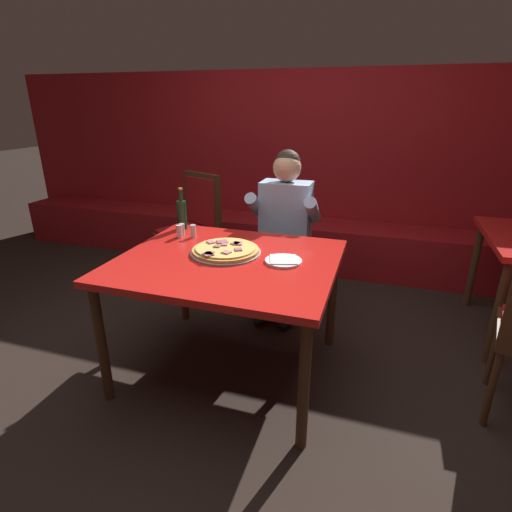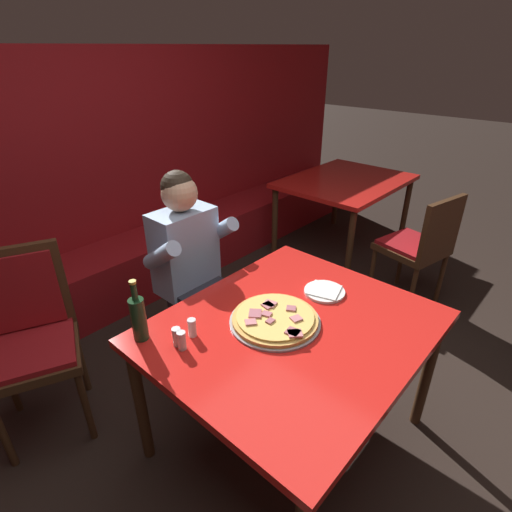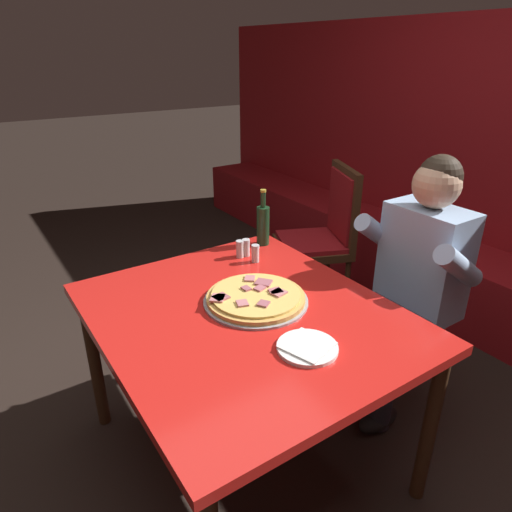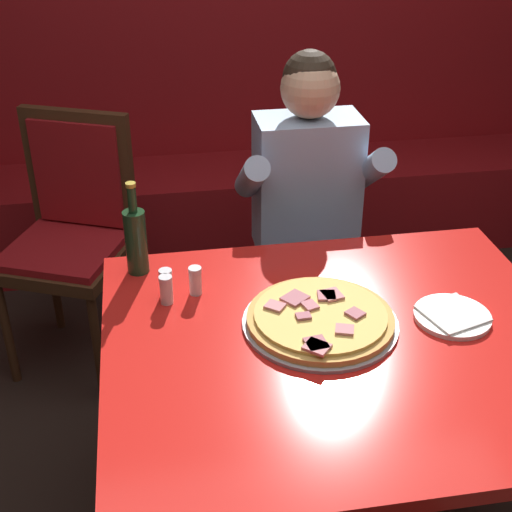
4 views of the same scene
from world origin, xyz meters
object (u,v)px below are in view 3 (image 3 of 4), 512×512
beer_bottle (263,224)px  shaker_black_pepper (246,248)px  main_dining_table (245,328)px  pizza (256,298)px  plate_white_paper (307,347)px  shaker_oregano (255,254)px  dining_chair_far_left (324,232)px  shaker_parmesan (240,250)px  diner_seated_blue_shirt (410,279)px

beer_bottle → shaker_black_pepper: 0.18m
main_dining_table → pizza: 0.13m
plate_white_paper → main_dining_table: bearing=-172.1°
main_dining_table → beer_bottle: (-0.52, 0.44, 0.18)m
shaker_oregano → dining_chair_far_left: size_ratio=0.08×
pizza → shaker_parmesan: size_ratio=4.90×
dining_chair_far_left → shaker_parmesan: bearing=-68.8°
main_dining_table → plate_white_paper: plate_white_paper is taller
shaker_black_pepper → diner_seated_blue_shirt: (0.56, 0.55, -0.09)m
pizza → diner_seated_blue_shirt: diner_seated_blue_shirt is taller
shaker_parmesan → diner_seated_blue_shirt: 0.81m
plate_white_paper → shaker_parmesan: 0.79m
beer_bottle → shaker_oregano: beer_bottle is taller
dining_chair_far_left → diner_seated_blue_shirt: bearing=-16.9°
pizza → shaker_black_pepper: (-0.40, 0.21, 0.02)m
plate_white_paper → beer_bottle: size_ratio=0.72×
pizza → beer_bottle: 0.61m
main_dining_table → shaker_oregano: shaker_oregano is taller
beer_bottle → shaker_black_pepper: size_ratio=3.40×
beer_bottle → diner_seated_blue_shirt: size_ratio=0.23×
pizza → shaker_black_pepper: shaker_black_pepper is taller
plate_white_paper → shaker_oregano: shaker_oregano is taller
main_dining_table → shaker_oregano: 0.47m
shaker_black_pepper → dining_chair_far_left: (-0.33, 0.82, -0.20)m
shaker_oregano → beer_bottle: bearing=136.1°
shaker_oregano → shaker_parmesan: same height
beer_bottle → shaker_black_pepper: bearing=-63.4°
beer_bottle → shaker_parmesan: (0.07, -0.19, -0.07)m
shaker_black_pepper → diner_seated_blue_shirt: size_ratio=0.07×
dining_chair_far_left → shaker_oregano: bearing=-63.1°
plate_white_paper → diner_seated_blue_shirt: (-0.21, 0.79, -0.06)m
pizza → beer_bottle: bearing=142.7°
shaker_black_pepper → main_dining_table: bearing=-33.1°
shaker_black_pepper → shaker_oregano: size_ratio=1.00×
shaker_oregano → shaker_parmesan: size_ratio=1.00×
main_dining_table → shaker_oregano: size_ratio=14.49×
shaker_parmesan → dining_chair_far_left: (-0.33, 0.85, -0.20)m
pizza → shaker_parmesan: (-0.40, 0.18, 0.02)m
plate_white_paper → pizza: bearing=174.9°
shaker_black_pepper → beer_bottle: bearing=116.6°
main_dining_table → plate_white_paper: size_ratio=5.93×
plate_white_paper → beer_bottle: 0.93m
main_dining_table → pizza: pizza is taller
shaker_oregano → diner_seated_blue_shirt: size_ratio=0.07×
pizza → shaker_oregano: bearing=146.5°
beer_bottle → main_dining_table: bearing=-40.4°
shaker_black_pepper → plate_white_paper: bearing=-17.6°
pizza → shaker_parmesan: 0.44m
shaker_oregano → pizza: bearing=-33.5°
shaker_parmesan → dining_chair_far_left: dining_chair_far_left is taller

